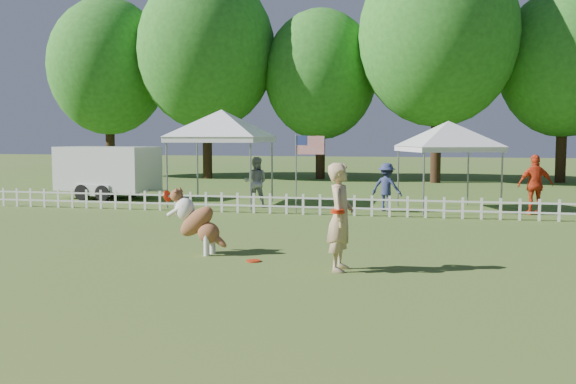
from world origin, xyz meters
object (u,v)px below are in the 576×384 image
object	(u,v)px
canopy_tent_right	(448,167)
cargo_trailer	(108,172)
spectator_b	(387,187)
spectator_c	(535,185)
canopy_tent_left	(222,158)
spectator_a	(256,182)
handler	(340,217)
dog	(198,222)
frisbee_on_turf	(253,261)
flag_pole	(296,174)

from	to	relation	value
canopy_tent_right	cargo_trailer	size ratio (longest dim) A/B	0.61
spectator_b	spectator_c	size ratio (longest dim) A/B	0.84
canopy_tent_left	spectator_a	xyz separation A→B (m)	(1.28, -0.41, -0.74)
spectator_a	spectator_c	xyz separation A→B (m)	(8.48, -0.15, 0.07)
handler	spectator_c	bearing A→B (deg)	-24.17
spectator_a	spectator_c	world-z (taller)	spectator_c
canopy_tent_left	handler	bearing A→B (deg)	-61.23
dog	canopy_tent_left	size ratio (longest dim) A/B	0.41
canopy_tent_left	spectator_a	bearing A→B (deg)	-18.26
cargo_trailer	frisbee_on_turf	bearing A→B (deg)	-42.49
dog	flag_pole	world-z (taller)	flag_pole
handler	flag_pole	bearing A→B (deg)	19.31
dog	canopy_tent_right	bearing A→B (deg)	71.91
dog	frisbee_on_turf	size ratio (longest dim) A/B	4.82
handler	spectator_c	distance (m)	10.02
flag_pole	cargo_trailer	bearing A→B (deg)	160.01
frisbee_on_turf	spectator_c	size ratio (longest dim) A/B	0.15
dog	spectator_b	distance (m)	8.58
canopy_tent_left	flag_pole	world-z (taller)	canopy_tent_left
canopy_tent_left	canopy_tent_right	distance (m)	7.29
dog	spectator_c	size ratio (longest dim) A/B	0.72
frisbee_on_turf	cargo_trailer	xyz separation A→B (m)	(-8.49, 10.24, 0.96)
handler	cargo_trailer	distance (m)	14.72
canopy_tent_right	handler	bearing A→B (deg)	-122.11
cargo_trailer	handler	bearing A→B (deg)	-38.57
canopy_tent_left	spectator_b	size ratio (longest dim) A/B	2.10
cargo_trailer	spectator_c	size ratio (longest dim) A/B	2.52
cargo_trailer	spectator_b	bearing A→B (deg)	-1.62
handler	flag_pole	distance (m)	8.26
dog	frisbee_on_turf	world-z (taller)	dog
dog	canopy_tent_right	size ratio (longest dim) A/B	0.47
dog	cargo_trailer	world-z (taller)	cargo_trailer
spectator_c	dog	bearing A→B (deg)	32.79
handler	frisbee_on_turf	size ratio (longest dim) A/B	7.01
flag_pole	canopy_tent_left	bearing A→B (deg)	149.77
cargo_trailer	spectator_c	xyz separation A→B (m)	(14.54, -1.66, -0.09)
canopy_tent_left	flag_pole	size ratio (longest dim) A/B	1.32
frisbee_on_turf	canopy_tent_left	size ratio (longest dim) A/B	0.08
dog	cargo_trailer	distance (m)	12.13
frisbee_on_turf	canopy_tent_left	bearing A→B (deg)	112.09
canopy_tent_left	spectator_b	distance (m)	5.58
flag_pole	dog	bearing A→B (deg)	-93.73
frisbee_on_turf	flag_pole	bearing A→B (deg)	96.27
dog	spectator_c	bearing A→B (deg)	58.59
frisbee_on_turf	flag_pole	world-z (taller)	flag_pole
frisbee_on_turf	spectator_c	xyz separation A→B (m)	(6.05, 8.58, 0.86)
cargo_trailer	spectator_b	distance (m)	10.41
canopy_tent_right	flag_pole	world-z (taller)	canopy_tent_right
flag_pole	spectator_c	world-z (taller)	flag_pole
cargo_trailer	spectator_b	xyz separation A→B (m)	(10.26, -1.71, -0.24)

